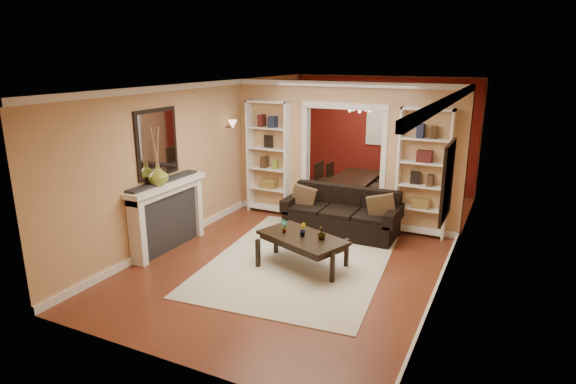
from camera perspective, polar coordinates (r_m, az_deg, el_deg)
The scene contains 30 objects.
floor at distance 8.63m, azimuth 3.68°, elevation -5.60°, with size 8.00×8.00×0.00m, color brown.
ceiling at distance 8.05m, azimuth 4.03°, elevation 12.60°, with size 8.00×8.00×0.00m, color white.
wall_back at distance 11.98m, azimuth 11.14°, elevation 6.90°, with size 8.00×8.00×0.00m, color tan.
wall_front at distance 4.92m, azimuth -14.14°, elevation -6.11°, with size 8.00×8.00×0.00m, color tan.
wall_left at distance 9.30m, azimuth -9.14°, elevation 4.47°, with size 8.00×8.00×0.00m, color tan.
wall_right at distance 7.71m, azimuth 19.53°, elevation 1.41°, with size 8.00×8.00×0.00m, color tan.
partition_wall at distance 9.34m, azimuth 6.64°, elevation 4.62°, with size 4.50×0.15×2.70m, color tan.
red_back_panel at distance 11.96m, azimuth 11.10°, elevation 6.74°, with size 4.44×0.04×2.64m, color maroon.
dining_window at distance 11.88m, azimuth 11.11°, elevation 7.80°, with size 0.78×0.03×0.98m, color #8CA5CC.
area_rug at distance 7.76m, azimuth 1.49°, elevation -8.06°, with size 2.63×3.69×0.01m, color beige.
sofa at distance 8.81m, azimuth 6.33°, elevation -2.38°, with size 2.10×0.91×0.82m, color black.
pillow_left at distance 8.99m, azimuth 1.87°, elevation -0.53°, with size 0.43×0.12×0.43m, color brown.
pillow_right at distance 8.52m, azimuth 11.04°, elevation -1.64°, with size 0.47×0.13×0.47m, color brown.
coffee_table at distance 7.44m, azimuth 1.70°, elevation -7.08°, with size 1.34×0.73×0.51m, color black.
plant_left at distance 7.43m, azimuth -0.48°, elevation -4.10°, with size 0.11×0.08×0.21m, color #336626.
plant_center at distance 7.31m, azimuth 1.73°, elevation -4.49°, with size 0.11×0.09×0.21m, color #336626.
plant_right at distance 7.19m, azimuth 4.01°, elevation -4.82°, with size 0.12×0.12×0.22m, color #336626.
bookshelf_left at distance 9.84m, azimuth -2.29°, elevation 4.09°, with size 0.90×0.30×2.30m, color white.
bookshelf_right at distance 8.84m, azimuth 15.74°, elevation 2.16°, with size 0.90×0.30×2.30m, color white.
fireplace at distance 8.25m, azimuth -13.93°, elevation -2.80°, with size 0.32×1.70×1.16m, color white.
vase at distance 7.91m, azimuth -15.16°, elevation 1.96°, with size 0.32×0.32×0.34m, color olive.
mirror at distance 8.04m, azimuth -15.28°, elevation 5.62°, with size 0.03×0.95×1.10m, color silver.
wall_sconce at distance 9.61m, azimuth -6.89°, elevation 7.83°, with size 0.18×0.18×0.22m, color #FFE0A5.
framed_art at distance 6.70m, azimuth 18.30°, elevation 1.21°, with size 0.04×0.85×1.05m, color black.
dining_table at distance 10.91m, azimuth 8.10°, elevation 0.41°, with size 0.88×1.59×0.56m, color black.
dining_chair_nw at distance 10.76m, azimuth 4.86°, elevation 1.25°, with size 0.44×0.44×0.90m, color black.
dining_chair_ne at distance 10.43m, azimuth 10.50°, elevation 0.62°, with size 0.45×0.45×0.92m, color black.
dining_chair_sw at distance 11.32m, azimuth 5.95°, elevation 1.62°, with size 0.38×0.38×0.77m, color black.
dining_chair_se at distance 11.00m, azimuth 11.35°, elevation 1.35°, with size 0.45×0.45×0.91m, color black.
chandelier at distance 10.65m, azimuth 9.48°, elevation 9.53°, with size 0.50×0.50×0.30m, color #3D2D1B.
Camera 1 is at (3.01, -7.46, 3.15)m, focal length 30.00 mm.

